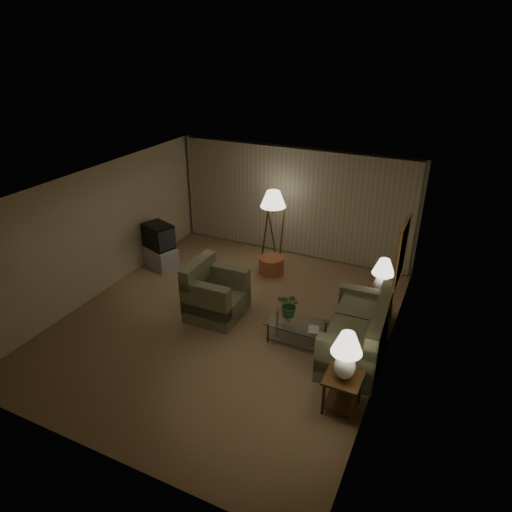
{
  "coord_description": "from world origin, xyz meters",
  "views": [
    {
      "loc": [
        3.69,
        -6.52,
        5.11
      ],
      "look_at": [
        0.34,
        0.6,
        1.22
      ],
      "focal_mm": 32.0,
      "sensor_mm": 36.0,
      "label": 1
    }
  ],
  "objects": [
    {
      "name": "floor_lamp",
      "position": [
        -0.19,
        2.65,
        0.96
      ],
      "size": [
        0.6,
        0.6,
        1.84
      ],
      "color": "#38230F",
      "rests_on": "ground"
    },
    {
      "name": "crt_tv",
      "position": [
        -2.55,
        1.36,
        0.79
      ],
      "size": [
        0.99,
        0.92,
        0.58
      ],
      "primitive_type": "cube",
      "rotation": [
        0.0,
        0.0,
        -0.35
      ],
      "color": "black",
      "rests_on": "tv_cabinet"
    },
    {
      "name": "table_lamp_near",
      "position": [
        2.65,
        -1.32,
        1.06
      ],
      "size": [
        0.45,
        0.45,
        0.77
      ],
      "color": "white",
      "rests_on": "side_table_near"
    },
    {
      "name": "sofa",
      "position": [
        2.5,
        0.03,
        0.42
      ],
      "size": [
        2.0,
        1.15,
        0.84
      ],
      "rotation": [
        0.0,
        0.0,
        -1.52
      ],
      "color": "#767854",
      "rests_on": "ground"
    },
    {
      "name": "armchair",
      "position": [
        -0.28,
        0.09,
        0.44
      ],
      "size": [
        1.09,
        1.04,
        0.89
      ],
      "rotation": [
        0.0,
        0.0,
        1.59
      ],
      "color": "#767854",
      "rests_on": "ground"
    },
    {
      "name": "ottoman",
      "position": [
        -0.01,
        2.19,
        0.19
      ],
      "size": [
        0.72,
        0.72,
        0.39
      ],
      "primitive_type": "cylinder",
      "rotation": [
        0.0,
        0.0,
        -0.28
      ],
      "color": "#A45037",
      "rests_on": "ground"
    },
    {
      "name": "side_table_far",
      "position": [
        2.65,
        1.28,
        0.41
      ],
      "size": [
        0.55,
        0.46,
        0.6
      ],
      "color": "#38230F",
      "rests_on": "ground"
    },
    {
      "name": "room_shell",
      "position": [
        0.02,
        1.51,
        1.75
      ],
      "size": [
        6.04,
        7.02,
        2.72
      ],
      "color": "beige",
      "rests_on": "ground"
    },
    {
      "name": "table_lamp_far",
      "position": [
        2.65,
        1.28,
        1.03
      ],
      "size": [
        0.42,
        0.42,
        0.73
      ],
      "color": "white",
      "rests_on": "side_table_far"
    },
    {
      "name": "ground",
      "position": [
        0.0,
        0.0,
        0.0
      ],
      "size": [
        7.0,
        7.0,
        0.0
      ],
      "primitive_type": "plane",
      "color": "tan",
      "rests_on": "ground"
    },
    {
      "name": "vase",
      "position": [
        1.32,
        -0.07,
        0.49
      ],
      "size": [
        0.16,
        0.16,
        0.14
      ],
      "primitive_type": "imported",
      "rotation": [
        0.0,
        0.0,
        0.23
      ],
      "color": "white",
      "rests_on": "coffee_table"
    },
    {
      "name": "tv_cabinet",
      "position": [
        -2.55,
        1.36,
        0.25
      ],
      "size": [
        1.13,
        1.02,
        0.5
      ],
      "primitive_type": "cube",
      "rotation": [
        0.0,
        0.0,
        -0.35
      ],
      "color": "#A6A6A9",
      "rests_on": "ground"
    },
    {
      "name": "coffee_table",
      "position": [
        1.47,
        -0.07,
        0.28
      ],
      "size": [
        1.07,
        0.59,
        0.41
      ],
      "color": "silver",
      "rests_on": "ground"
    },
    {
      "name": "flowers",
      "position": [
        1.32,
        -0.07,
        0.79
      ],
      "size": [
        0.5,
        0.47,
        0.46
      ],
      "primitive_type": "imported",
      "rotation": [
        0.0,
        0.0,
        -0.29
      ],
      "color": "#2E682E",
      "rests_on": "vase"
    },
    {
      "name": "book",
      "position": [
        1.72,
        -0.17,
        0.42
      ],
      "size": [
        0.24,
        0.29,
        0.02
      ],
      "primitive_type": "imported",
      "rotation": [
        0.0,
        0.0,
        0.24
      ],
      "color": "olive",
      "rests_on": "coffee_table"
    },
    {
      "name": "side_table_near",
      "position": [
        2.65,
        -1.32,
        0.41
      ],
      "size": [
        0.53,
        0.53,
        0.6
      ],
      "color": "#38230F",
      "rests_on": "ground"
    }
  ]
}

